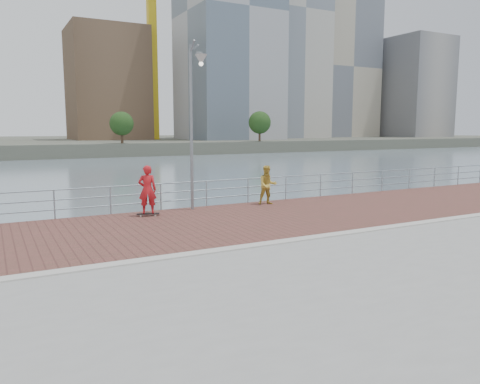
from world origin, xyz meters
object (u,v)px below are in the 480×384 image
guardrail (184,192)px  street_lamp (195,97)px  skateboarder (147,190)px  bystander (268,185)px

guardrail → street_lamp: size_ratio=6.05×
skateboarder → bystander: size_ratio=1.09×
skateboarder → bystander: bearing=-160.9°
guardrail → street_lamp: street_lamp is taller
skateboarder → guardrail: bearing=-133.7°
guardrail → skateboarder: (-1.91, -1.08, 0.35)m
street_lamp → skateboarder: 4.11m
street_lamp → skateboarder: (-2.07, -0.10, -3.55)m
guardrail → bystander: size_ratio=22.73×
guardrail → bystander: bearing=-13.5°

